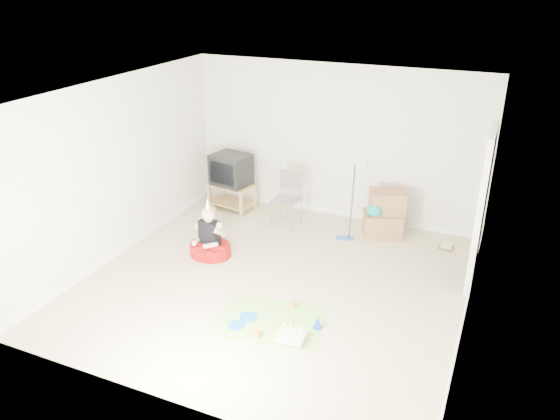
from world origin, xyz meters
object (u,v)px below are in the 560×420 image
at_px(tv_stand, 232,194).
at_px(cardboard_boxes, 384,214).
at_px(seated_woman, 210,243).
at_px(crt_tv, 231,169).
at_px(folding_chair, 286,200).
at_px(birthday_cake, 292,337).

height_order(tv_stand, cardboard_boxes, cardboard_boxes).
bearing_deg(seated_woman, crt_tv, 107.21).
relative_size(crt_tv, folding_chair, 0.67).
bearing_deg(seated_woman, tv_stand, 107.21).
height_order(tv_stand, folding_chair, folding_chair).
xyz_separation_m(cardboard_boxes, seated_woman, (-2.21, -1.70, -0.16)).
bearing_deg(folding_chair, tv_stand, 168.04).
xyz_separation_m(seated_woman, birthday_cake, (1.91, -1.43, -0.16)).
bearing_deg(crt_tv, tv_stand, 126.86).
bearing_deg(seated_woman, folding_chair, 66.03).
bearing_deg(birthday_cake, tv_stand, 128.09).
xyz_separation_m(folding_chair, birthday_cake, (1.28, -2.86, -0.41)).
distance_m(tv_stand, seated_woman, 1.75).
bearing_deg(cardboard_boxes, seated_woman, -142.50).
bearing_deg(cardboard_boxes, folding_chair, -170.27).
height_order(folding_chair, birthday_cake, folding_chair).
distance_m(crt_tv, seated_woman, 1.83).
relative_size(folding_chair, seated_woman, 1.01).
bearing_deg(tv_stand, crt_tv, -63.43).
relative_size(tv_stand, crt_tv, 1.32).
height_order(cardboard_boxes, seated_woman, seated_woman).
distance_m(folding_chair, seated_woman, 1.58).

